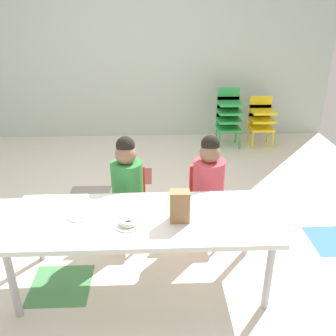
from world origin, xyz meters
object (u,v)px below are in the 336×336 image
object	(u,v)px
craft_table	(142,223)
seated_child_near_camera	(127,179)
kid_chair_yellow_stack	(261,118)
paper_plate_center_table	(81,215)
donut_powdered_on_plate	(128,222)
kid_chair_green_stack	(229,114)
paper_plate_near_edge	(128,225)
paper_bag_brown	(180,206)
seated_child_middle_seat	(209,178)

from	to	relation	value
craft_table	seated_child_near_camera	xyz separation A→B (m)	(-0.13, 0.58, 0.05)
kid_chair_yellow_stack	paper_plate_center_table	size ratio (longest dim) A/B	3.78
donut_powdered_on_plate	kid_chair_green_stack	bearing A→B (deg)	66.64
donut_powdered_on_plate	paper_plate_near_edge	bearing A→B (deg)	0.00
paper_bag_brown	donut_powdered_on_plate	distance (m)	0.35
kid_chair_yellow_stack	paper_plate_near_edge	bearing A→B (deg)	-120.74
craft_table	paper_plate_near_edge	xyz separation A→B (m)	(-0.09, -0.09, 0.05)
donut_powdered_on_plate	paper_bag_brown	bearing A→B (deg)	7.28
paper_plate_near_edge	kid_chair_yellow_stack	bearing A→B (deg)	59.26
paper_bag_brown	craft_table	bearing A→B (deg)	168.91
paper_bag_brown	paper_plate_center_table	bearing A→B (deg)	172.91
craft_table	kid_chair_green_stack	size ratio (longest dim) A/B	2.25
craft_table	paper_plate_center_table	bearing A→B (deg)	175.35
seated_child_middle_seat	paper_bag_brown	xyz separation A→B (m)	(-0.29, -0.63, 0.11)
craft_table	seated_child_near_camera	world-z (taller)	seated_child_near_camera
kid_chair_green_stack	paper_plate_near_edge	xyz separation A→B (m)	(-1.23, -2.84, 0.10)
paper_plate_near_edge	donut_powdered_on_plate	world-z (taller)	donut_powdered_on_plate
paper_bag_brown	paper_plate_near_edge	xyz separation A→B (m)	(-0.34, -0.04, -0.11)
kid_chair_yellow_stack	paper_plate_center_table	xyz separation A→B (m)	(-2.02, -2.72, 0.16)
seated_child_near_camera	donut_powdered_on_plate	xyz separation A→B (m)	(0.05, -0.67, 0.02)
seated_child_middle_seat	paper_bag_brown	bearing A→B (deg)	-114.58
kid_chair_green_stack	paper_plate_center_table	xyz separation A→B (m)	(-1.56, -2.72, 0.10)
seated_child_middle_seat	paper_bag_brown	size ratio (longest dim) A/B	4.17
paper_plate_near_edge	seated_child_near_camera	bearing A→B (deg)	93.96
kid_chair_green_stack	donut_powdered_on_plate	size ratio (longest dim) A/B	6.78
seated_child_middle_seat	kid_chair_green_stack	world-z (taller)	seated_child_middle_seat
seated_child_middle_seat	paper_plate_center_table	world-z (taller)	seated_child_middle_seat
craft_table	paper_bag_brown	size ratio (longest dim) A/B	8.17
craft_table	kid_chair_yellow_stack	bearing A→B (deg)	59.77
paper_plate_near_edge	donut_powdered_on_plate	size ratio (longest dim) A/B	1.53
kid_chair_yellow_stack	donut_powdered_on_plate	size ratio (longest dim) A/B	5.76
craft_table	kid_chair_yellow_stack	xyz separation A→B (m)	(1.60, 2.75, -0.11)
craft_table	seated_child_middle_seat	distance (m)	0.79
paper_bag_brown	donut_powdered_on_plate	xyz separation A→B (m)	(-0.34, -0.04, -0.08)
seated_child_near_camera	paper_plate_near_edge	distance (m)	0.67
paper_plate_center_table	donut_powdered_on_plate	bearing A→B (deg)	-21.04
seated_child_near_camera	paper_plate_center_table	distance (m)	0.61
kid_chair_green_stack	kid_chair_yellow_stack	xyz separation A→B (m)	(0.46, -0.00, -0.06)
craft_table	seated_child_middle_seat	size ratio (longest dim) A/B	1.96
seated_child_middle_seat	paper_bag_brown	world-z (taller)	seated_child_middle_seat
kid_chair_green_stack	donut_powdered_on_plate	distance (m)	3.10
kid_chair_green_stack	paper_bag_brown	size ratio (longest dim) A/B	3.64
seated_child_middle_seat	kid_chair_green_stack	bearing A→B (deg)	74.55
craft_table	paper_bag_brown	xyz separation A→B (m)	(0.25, -0.05, 0.16)
donut_powdered_on_plate	paper_plate_center_table	bearing A→B (deg)	158.96
craft_table	kid_chair_green_stack	world-z (taller)	kid_chair_green_stack
seated_child_middle_seat	craft_table	bearing A→B (deg)	-133.04
seated_child_near_camera	paper_bag_brown	bearing A→B (deg)	-58.29
kid_chair_yellow_stack	paper_bag_brown	bearing A→B (deg)	-115.75
seated_child_middle_seat	donut_powdered_on_plate	xyz separation A→B (m)	(-0.63, -0.67, 0.02)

